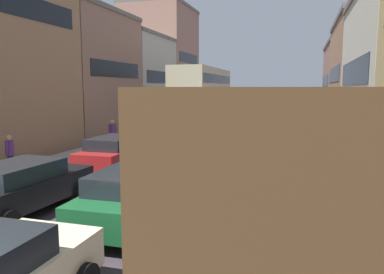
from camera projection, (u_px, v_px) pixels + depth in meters
The scene contains 17 objects.
sidewalk_left at pixel (129, 141), 24.65m from camera, with size 2.60×64.00×0.14m, color #949494.
lane_stripe_left at pixel (202, 145), 23.26m from camera, with size 0.16×60.00×0.01m, color silver.
lane_stripe_right at pixel (257, 148), 22.31m from camera, with size 0.16×60.00×0.01m, color silver.
building_row_left at pixel (71, 58), 27.00m from camera, with size 7.20×43.90×13.71m.
removalist_box_truck at pixel (270, 177), 6.68m from camera, with size 2.87×7.76×3.58m.
sedan_centre_lane_second at pixel (135, 195), 9.73m from camera, with size 2.14×4.34×1.49m.
wagon_left_lane_second at pixel (21, 186), 10.57m from camera, with size 2.25×4.39×1.49m.
hatchback_centre_lane_third at pixel (188, 156), 15.22m from camera, with size 2.22×4.38×1.49m.
sedan_left_lane_third at pixel (116, 152), 16.07m from camera, with size 2.10×4.32×1.49m.
coupe_centre_lane_fourth at pixel (221, 140), 19.70m from camera, with size 2.12×4.33×1.49m.
sedan_left_lane_fourth at pixel (160, 138), 20.80m from camera, with size 2.18×4.36×1.49m.
sedan_right_lane_behind_truck at pixel (272, 164), 13.61m from camera, with size 2.14×4.34×1.49m.
wagon_right_lane_far at pixel (284, 143), 18.79m from camera, with size 2.29×4.41×1.49m.
bus_mid_queue_primary at pixel (203, 97), 29.43m from camera, with size 2.91×10.53×5.06m.
bus_far_queue_secondary at pixel (233, 104), 41.83m from camera, with size 2.97×10.55×2.90m.
pedestrian_mid_sidewalk at pixel (112, 132), 22.22m from camera, with size 0.34×0.50×1.66m.
pedestrian_far_sidewalk at pixel (10, 152), 15.19m from camera, with size 0.34×0.52×1.66m.
Camera 1 is at (4.19, -2.23, 3.57)m, focal length 34.83 mm.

